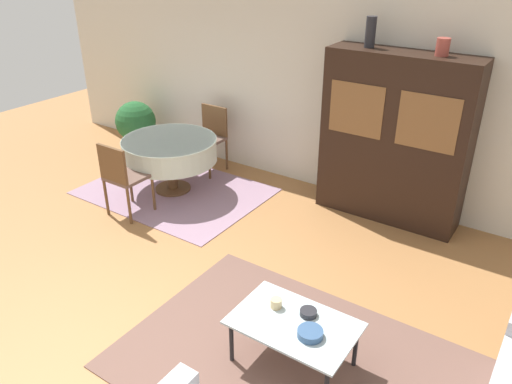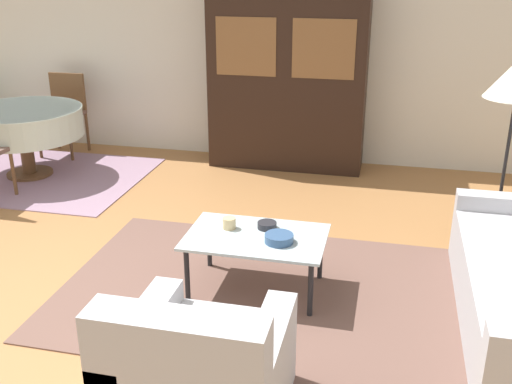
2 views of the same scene
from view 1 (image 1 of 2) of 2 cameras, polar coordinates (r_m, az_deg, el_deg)
The scene contains 15 objects.
ground_plane at distance 4.50m, azimuth -12.78°, elevation -17.10°, with size 14.00×14.00×0.00m, color #9E6B3D.
wall_back at distance 6.47m, azimuth 9.84°, elevation 11.10°, with size 10.00×0.06×2.70m.
area_rug at distance 4.26m, azimuth 5.06°, elevation -19.37°, with size 2.90×1.94×0.01m.
dining_rug at distance 6.88m, azimuth -9.24°, elevation 0.09°, with size 2.36×1.73×0.01m.
coffee_table at distance 4.03m, azimuth 4.36°, elevation -15.07°, with size 0.97×0.63×0.42m.
display_cabinet at distance 6.04m, azimuth 15.53°, elevation 5.83°, with size 1.69×0.49×2.00m.
dining_table at distance 6.70m, azimuth -9.82°, elevation 4.75°, with size 1.25×1.25×0.73m.
dining_chair_near at distance 6.19m, azimuth -15.07°, elevation 1.93°, with size 0.44×0.44×0.94m.
dining_chair_far at distance 7.29m, azimuth -5.29°, elevation 6.61°, with size 0.44×0.44×0.94m.
cup at distance 4.11m, azimuth 2.32°, elevation -12.57°, with size 0.09×0.09×0.08m.
bowl at distance 3.88m, azimuth 6.21°, elevation -15.76°, with size 0.20×0.20×0.06m.
bowl_small at distance 4.06m, azimuth 6.00°, elevation -13.55°, with size 0.14×0.14×0.05m.
vase_tall at distance 5.88m, azimuth 12.96°, elevation 17.39°, with size 0.11×0.11×0.33m.
vase_short at distance 5.65m, azimuth 20.57°, elevation 15.26°, with size 0.14×0.14×0.18m.
potted_plant at distance 8.15m, azimuth -13.57°, elevation 7.58°, with size 0.63×0.63×0.83m.
Camera 1 is at (2.54, -2.06, 3.08)m, focal length 35.00 mm.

